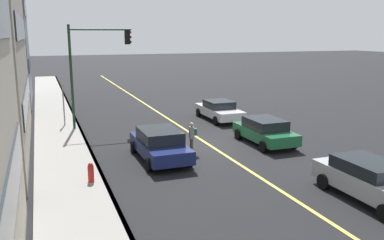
{
  "coord_description": "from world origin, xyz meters",
  "views": [
    {
      "loc": [
        -19.8,
        8.38,
        5.91
      ],
      "look_at": [
        -2.77,
        1.99,
        2.06
      ],
      "focal_mm": 38.23,
      "sensor_mm": 36.0,
      "label": 1
    }
  ],
  "objects_px": {
    "car_green": "(265,131)",
    "fire_hydrant": "(91,174)",
    "car_silver": "(371,180)",
    "car_white": "(219,110)",
    "car_navy": "(160,144)",
    "street_sign_post": "(63,102)",
    "traffic_light_mast": "(93,59)",
    "pedestrian_with_backpack": "(192,136)"
  },
  "relations": [
    {
      "from": "car_navy",
      "to": "traffic_light_mast",
      "type": "distance_m",
      "value": 8.66
    },
    {
      "from": "car_navy",
      "to": "traffic_light_mast",
      "type": "relative_size",
      "value": 0.72
    },
    {
      "from": "car_silver",
      "to": "car_green",
      "type": "xyz_separation_m",
      "value": [
        8.1,
        -0.41,
        -0.02
      ]
    },
    {
      "from": "car_silver",
      "to": "car_green",
      "type": "relative_size",
      "value": 1.09
    },
    {
      "from": "car_white",
      "to": "fire_hydrant",
      "type": "distance_m",
      "value": 14.02
    },
    {
      "from": "traffic_light_mast",
      "to": "pedestrian_with_backpack",
      "type": "bearing_deg",
      "value": -152.65
    },
    {
      "from": "car_navy",
      "to": "pedestrian_with_backpack",
      "type": "distance_m",
      "value": 1.82
    },
    {
      "from": "car_navy",
      "to": "traffic_light_mast",
      "type": "height_order",
      "value": "traffic_light_mast"
    },
    {
      "from": "street_sign_post",
      "to": "fire_hydrant",
      "type": "xyz_separation_m",
      "value": [
        -11.19,
        -0.3,
        -1.16
      ]
    },
    {
      "from": "traffic_light_mast",
      "to": "car_silver",
      "type": "bearing_deg",
      "value": -152.82
    },
    {
      "from": "car_silver",
      "to": "fire_hydrant",
      "type": "relative_size",
      "value": 4.93
    },
    {
      "from": "car_silver",
      "to": "car_navy",
      "type": "relative_size",
      "value": 0.99
    },
    {
      "from": "car_white",
      "to": "car_green",
      "type": "relative_size",
      "value": 1.11
    },
    {
      "from": "car_silver",
      "to": "car_white",
      "type": "relative_size",
      "value": 0.99
    },
    {
      "from": "car_white",
      "to": "pedestrian_with_backpack",
      "type": "bearing_deg",
      "value": 146.61
    },
    {
      "from": "traffic_light_mast",
      "to": "car_green",
      "type": "bearing_deg",
      "value": -130.46
    },
    {
      "from": "car_silver",
      "to": "car_green",
      "type": "height_order",
      "value": "car_silver"
    },
    {
      "from": "pedestrian_with_backpack",
      "to": "street_sign_post",
      "type": "distance_m",
      "value": 10.18
    },
    {
      "from": "car_silver",
      "to": "car_navy",
      "type": "bearing_deg",
      "value": 37.76
    },
    {
      "from": "car_green",
      "to": "traffic_light_mast",
      "type": "bearing_deg",
      "value": 49.54
    },
    {
      "from": "car_green",
      "to": "fire_hydrant",
      "type": "xyz_separation_m",
      "value": [
        -3.06,
        9.67,
        -0.27
      ]
    },
    {
      "from": "car_white",
      "to": "car_green",
      "type": "bearing_deg",
      "value": 177.34
    },
    {
      "from": "car_silver",
      "to": "fire_hydrant",
      "type": "xyz_separation_m",
      "value": [
        5.04,
        9.26,
        -0.3
      ]
    },
    {
      "from": "car_navy",
      "to": "fire_hydrant",
      "type": "height_order",
      "value": "car_navy"
    },
    {
      "from": "car_silver",
      "to": "car_white",
      "type": "bearing_deg",
      "value": -2.79
    },
    {
      "from": "car_navy",
      "to": "street_sign_post",
      "type": "height_order",
      "value": "street_sign_post"
    },
    {
      "from": "car_silver",
      "to": "fire_hydrant",
      "type": "bearing_deg",
      "value": 61.47
    },
    {
      "from": "car_navy",
      "to": "fire_hydrant",
      "type": "relative_size",
      "value": 4.96
    },
    {
      "from": "pedestrian_with_backpack",
      "to": "traffic_light_mast",
      "type": "height_order",
      "value": "traffic_light_mast"
    },
    {
      "from": "traffic_light_mast",
      "to": "street_sign_post",
      "type": "relative_size",
      "value": 2.35
    },
    {
      "from": "car_navy",
      "to": "traffic_light_mast",
      "type": "xyz_separation_m",
      "value": [
        7.61,
        1.97,
        3.62
      ]
    },
    {
      "from": "traffic_light_mast",
      "to": "street_sign_post",
      "type": "xyz_separation_m",
      "value": [
        1.21,
        1.86,
        -2.76
      ]
    },
    {
      "from": "car_green",
      "to": "pedestrian_with_backpack",
      "type": "height_order",
      "value": "pedestrian_with_backpack"
    },
    {
      "from": "pedestrian_with_backpack",
      "to": "car_navy",
      "type": "bearing_deg",
      "value": 101.34
    },
    {
      "from": "fire_hydrant",
      "to": "car_green",
      "type": "bearing_deg",
      "value": -72.45
    },
    {
      "from": "car_silver",
      "to": "pedestrian_with_backpack",
      "type": "bearing_deg",
      "value": 27.02
    },
    {
      "from": "car_green",
      "to": "fire_hydrant",
      "type": "distance_m",
      "value": 10.15
    },
    {
      "from": "street_sign_post",
      "to": "car_white",
      "type": "bearing_deg",
      "value": -97.52
    },
    {
      "from": "pedestrian_with_backpack",
      "to": "fire_hydrant",
      "type": "height_order",
      "value": "pedestrian_with_backpack"
    },
    {
      "from": "car_silver",
      "to": "traffic_light_mast",
      "type": "relative_size",
      "value": 0.72
    },
    {
      "from": "car_silver",
      "to": "street_sign_post",
      "type": "distance_m",
      "value": 18.86
    },
    {
      "from": "pedestrian_with_backpack",
      "to": "fire_hydrant",
      "type": "bearing_deg",
      "value": 117.23
    }
  ]
}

